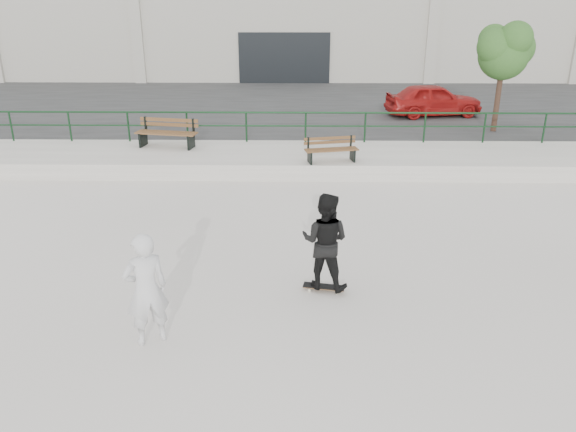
{
  "coord_description": "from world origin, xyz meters",
  "views": [
    {
      "loc": [
        0.69,
        -7.85,
        5.27
      ],
      "look_at": [
        0.54,
        2.0,
        1.31
      ],
      "focal_mm": 35.0,
      "sensor_mm": 36.0,
      "label": 1
    }
  ],
  "objects_px": {
    "bench_left": "(167,133)",
    "red_car": "(433,100)",
    "skateboard": "(324,287)",
    "standing_skater": "(325,241)",
    "bench_right": "(331,150)",
    "tree": "(505,49)",
    "seated_skater": "(146,289)"
  },
  "relations": [
    {
      "from": "bench_left",
      "to": "red_car",
      "type": "relative_size",
      "value": 0.54
    },
    {
      "from": "skateboard",
      "to": "standing_skater",
      "type": "bearing_deg",
      "value": 100.3
    },
    {
      "from": "bench_right",
      "to": "red_car",
      "type": "bearing_deg",
      "value": 44.08
    },
    {
      "from": "bench_left",
      "to": "tree",
      "type": "relative_size",
      "value": 0.54
    },
    {
      "from": "bench_right",
      "to": "seated_skater",
      "type": "bearing_deg",
      "value": -123.26
    },
    {
      "from": "seated_skater",
      "to": "bench_right",
      "type": "bearing_deg",
      "value": -140.39
    },
    {
      "from": "bench_left",
      "to": "bench_right",
      "type": "relative_size",
      "value": 1.26
    },
    {
      "from": "red_car",
      "to": "skateboard",
      "type": "height_order",
      "value": "red_car"
    },
    {
      "from": "tree",
      "to": "standing_skater",
      "type": "bearing_deg",
      "value": -121.32
    },
    {
      "from": "bench_left",
      "to": "bench_right",
      "type": "bearing_deg",
      "value": -7.03
    },
    {
      "from": "bench_left",
      "to": "bench_right",
      "type": "xyz_separation_m",
      "value": [
        5.26,
        -1.65,
        -0.09
      ]
    },
    {
      "from": "tree",
      "to": "seated_skater",
      "type": "bearing_deg",
      "value": -126.95
    },
    {
      "from": "standing_skater",
      "to": "seated_skater",
      "type": "distance_m",
      "value": 3.33
    },
    {
      "from": "tree",
      "to": "bench_left",
      "type": "bearing_deg",
      "value": -167.99
    },
    {
      "from": "bench_left",
      "to": "skateboard",
      "type": "bearing_deg",
      "value": -50.71
    },
    {
      "from": "bench_right",
      "to": "skateboard",
      "type": "height_order",
      "value": "bench_right"
    },
    {
      "from": "bench_left",
      "to": "standing_skater",
      "type": "bearing_deg",
      "value": -50.71
    },
    {
      "from": "seated_skater",
      "to": "standing_skater",
      "type": "bearing_deg",
      "value": -178.44
    },
    {
      "from": "seated_skater",
      "to": "red_car",
      "type": "bearing_deg",
      "value": -146.3
    },
    {
      "from": "bench_right",
      "to": "standing_skater",
      "type": "height_order",
      "value": "standing_skater"
    },
    {
      "from": "bench_right",
      "to": "standing_skater",
      "type": "relative_size",
      "value": 0.89
    },
    {
      "from": "bench_right",
      "to": "tree",
      "type": "xyz_separation_m",
      "value": [
        6.22,
        4.09,
        2.53
      ]
    },
    {
      "from": "tree",
      "to": "red_car",
      "type": "distance_m",
      "value": 3.87
    },
    {
      "from": "tree",
      "to": "skateboard",
      "type": "xyz_separation_m",
      "value": [
        -6.72,
        -11.05,
        -3.32
      ]
    },
    {
      "from": "red_car",
      "to": "seated_skater",
      "type": "xyz_separation_m",
      "value": [
        -7.91,
        -15.42,
        -0.21
      ]
    },
    {
      "from": "tree",
      "to": "seated_skater",
      "type": "relative_size",
      "value": 2.03
    },
    {
      "from": "standing_skater",
      "to": "skateboard",
      "type": "bearing_deg",
      "value": 107.89
    },
    {
      "from": "bench_left",
      "to": "tree",
      "type": "bearing_deg",
      "value": 22.34
    },
    {
      "from": "bench_left",
      "to": "skateboard",
      "type": "distance_m",
      "value": 9.87
    },
    {
      "from": "bench_left",
      "to": "seated_skater",
      "type": "distance_m",
      "value": 10.48
    },
    {
      "from": "bench_right",
      "to": "red_car",
      "type": "relative_size",
      "value": 0.43
    },
    {
      "from": "bench_right",
      "to": "tree",
      "type": "height_order",
      "value": "tree"
    }
  ]
}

